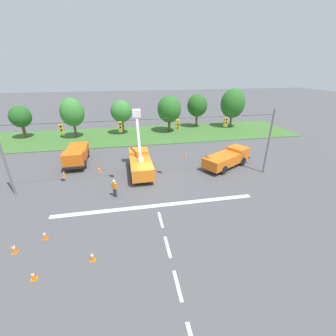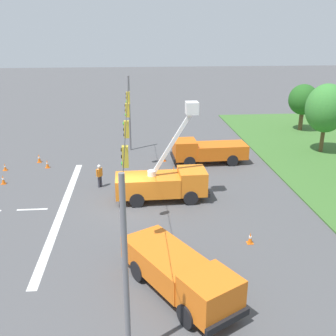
% 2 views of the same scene
% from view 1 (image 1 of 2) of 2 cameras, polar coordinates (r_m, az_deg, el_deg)
% --- Properties ---
extents(ground_plane, '(200.00, 200.00, 0.00)m').
position_cam_1_polar(ground_plane, '(23.77, -4.38, -3.56)').
color(ground_plane, '#4C4C4F').
extents(grass_verge, '(56.00, 12.00, 0.10)m').
position_cam_1_polar(grass_verge, '(40.50, -7.45, 8.32)').
color(grass_verge, '#3D6B2D').
rests_on(grass_verge, ground).
extents(lane_markings, '(17.60, 15.25, 0.01)m').
position_cam_1_polar(lane_markings, '(18.73, -2.15, -12.00)').
color(lane_markings, silver).
rests_on(lane_markings, ground).
extents(signal_gantry, '(26.20, 0.33, 7.20)m').
position_cam_1_polar(signal_gantry, '(22.00, -4.72, 7.04)').
color(signal_gantry, slate).
rests_on(signal_gantry, ground).
extents(tree_far_west, '(3.34, 3.31, 5.39)m').
position_cam_1_polar(tree_far_west, '(44.60, -33.41, 10.79)').
color(tree_far_west, brown).
rests_on(tree_far_west, ground).
extents(tree_west, '(3.81, 3.82, 6.58)m').
position_cam_1_polar(tree_west, '(40.67, -23.16, 12.84)').
color(tree_west, brown).
rests_on(tree_west, ground).
extents(tree_centre, '(3.64, 3.40, 5.93)m').
position_cam_1_polar(tree_centre, '(40.72, -11.77, 13.87)').
color(tree_centre, brown).
rests_on(tree_centre, ground).
extents(tree_east, '(4.20, 4.53, 6.52)m').
position_cam_1_polar(tree_east, '(41.35, 0.30, 14.68)').
color(tree_east, brown).
rests_on(tree_east, ground).
extents(tree_far_east, '(3.86, 3.71, 6.34)m').
position_cam_1_polar(tree_far_east, '(45.36, 7.43, 15.42)').
color(tree_far_east, brown).
rests_on(tree_far_east, ground).
extents(tree_east_end, '(4.67, 4.24, 7.40)m').
position_cam_1_polar(tree_east_end, '(46.48, 16.13, 15.47)').
color(tree_east_end, brown).
rests_on(tree_east_end, ground).
extents(utility_truck_bucket_lift, '(2.46, 6.42, 6.84)m').
position_cam_1_polar(utility_truck_bucket_lift, '(25.26, -7.05, 1.47)').
color(utility_truck_bucket_lift, orange).
rests_on(utility_truck_bucket_lift, ground).
extents(utility_truck_support_near, '(6.85, 5.22, 2.01)m').
position_cam_1_polar(utility_truck_support_near, '(27.81, 14.86, 2.45)').
color(utility_truck_support_near, orange).
rests_on(utility_truck_support_near, ground).
extents(utility_truck_support_far, '(2.60, 6.68, 2.15)m').
position_cam_1_polar(utility_truck_support_far, '(30.11, -22.25, 3.19)').
color(utility_truck_support_far, orange).
rests_on(utility_truck_support_far, ground).
extents(road_worker, '(0.54, 0.44, 1.77)m').
position_cam_1_polar(road_worker, '(21.24, -13.43, -4.78)').
color(road_worker, '#383842').
rests_on(road_worker, ground).
extents(traffic_cone_foreground_left, '(0.36, 0.36, 0.74)m').
position_cam_1_polar(traffic_cone_foreground_left, '(15.71, -18.73, -20.39)').
color(traffic_cone_foreground_left, orange).
rests_on(traffic_cone_foreground_left, ground).
extents(traffic_cone_foreground_right, '(0.36, 0.36, 0.68)m').
position_cam_1_polar(traffic_cone_foreground_right, '(30.60, 4.37, 3.68)').
color(traffic_cone_foreground_right, orange).
rests_on(traffic_cone_foreground_right, ground).
extents(traffic_cone_mid_left, '(0.36, 0.36, 0.75)m').
position_cam_1_polar(traffic_cone_mid_left, '(27.15, -24.95, -1.35)').
color(traffic_cone_mid_left, orange).
rests_on(traffic_cone_mid_left, ground).
extents(traffic_cone_mid_right, '(0.36, 0.36, 0.73)m').
position_cam_1_polar(traffic_cone_mid_right, '(18.54, -28.88, -14.63)').
color(traffic_cone_mid_right, orange).
rests_on(traffic_cone_mid_right, ground).
extents(traffic_cone_near_bucket, '(0.36, 0.36, 0.63)m').
position_cam_1_polar(traffic_cone_near_bucket, '(16.05, -31.08, -22.32)').
color(traffic_cone_near_bucket, orange).
rests_on(traffic_cone_near_bucket, ground).
extents(traffic_cone_lane_edge_a, '(0.36, 0.36, 0.81)m').
position_cam_1_polar(traffic_cone_lane_edge_a, '(26.88, -17.12, -0.24)').
color(traffic_cone_lane_edge_a, orange).
rests_on(traffic_cone_lane_edge_a, ground).
extents(traffic_cone_lane_edge_b, '(0.36, 0.36, 0.78)m').
position_cam_1_polar(traffic_cone_lane_edge_b, '(18.37, -34.56, -16.41)').
color(traffic_cone_lane_edge_b, orange).
rests_on(traffic_cone_lane_edge_b, ground).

